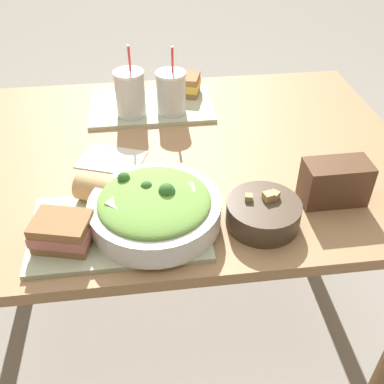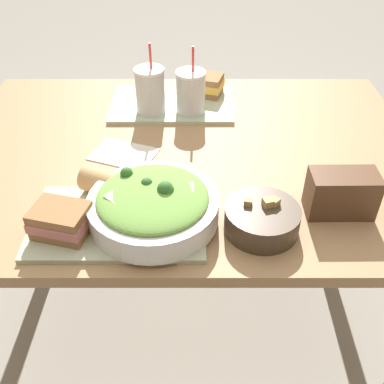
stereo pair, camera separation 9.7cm
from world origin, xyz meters
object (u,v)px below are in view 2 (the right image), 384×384
object	(u,v)px
salad_bowl	(154,204)
drink_cup_red	(192,93)
sandwich_far	(205,84)
sandwich_near	(62,220)
drink_cup_dark	(151,92)
baguette_near	(117,186)
chip_bag	(342,194)
napkin_folded	(124,154)
soup_bowl	(263,219)

from	to	relation	value
salad_bowl	drink_cup_red	bearing A→B (deg)	80.74
salad_bowl	sandwich_far	world-z (taller)	salad_bowl
salad_bowl	drink_cup_red	distance (m)	0.50
sandwich_near	drink_cup_dark	bearing A→B (deg)	88.95
baguette_near	chip_bag	size ratio (longest dim) A/B	1.19
napkin_folded	soup_bowl	bearing A→B (deg)	-41.25
sandwich_far	salad_bowl	bearing A→B (deg)	-84.51
chip_bag	drink_cup_dark	bearing A→B (deg)	134.59
sandwich_far	chip_bag	size ratio (longest dim) A/B	0.91
sandwich_far	napkin_folded	bearing A→B (deg)	-106.26
soup_bowl	chip_bag	world-z (taller)	chip_bag
drink_cup_dark	drink_cup_red	size ratio (longest dim) A/B	1.04
soup_bowl	baguette_near	bearing A→B (deg)	163.21
sandwich_near	napkin_folded	world-z (taller)	sandwich_near
baguette_near	drink_cup_red	world-z (taller)	drink_cup_red
sandwich_far	chip_bag	world-z (taller)	chip_bag
drink_cup_dark	chip_bag	size ratio (longest dim) A/B	1.43
baguette_near	salad_bowl	bearing A→B (deg)	-104.70
sandwich_far	drink_cup_dark	world-z (taller)	drink_cup_dark
drink_cup_dark	soup_bowl	bearing A→B (deg)	-61.93
sandwich_near	chip_bag	xyz separation A→B (m)	(0.61, 0.08, 0.01)
soup_bowl	salad_bowl	bearing A→B (deg)	174.13
soup_bowl	drink_cup_red	world-z (taller)	drink_cup_red
soup_bowl	chip_bag	xyz separation A→B (m)	(0.18, 0.06, 0.02)
soup_bowl	drink_cup_dark	bearing A→B (deg)	118.07
chip_bag	drink_cup_red	bearing A→B (deg)	125.93
drink_cup_red	chip_bag	xyz separation A→B (m)	(0.34, -0.46, -0.02)
baguette_near	drink_cup_red	xyz separation A→B (m)	(0.17, 0.42, 0.03)
drink_cup_red	baguette_near	bearing A→B (deg)	-112.14
sandwich_near	sandwich_far	bearing A→B (deg)	79.04
soup_bowl	sandwich_far	size ratio (longest dim) A/B	1.19
drink_cup_dark	drink_cup_red	world-z (taller)	drink_cup_dark
baguette_near	napkin_folded	xyz separation A→B (m)	(-0.01, 0.20, -0.04)
salad_bowl	drink_cup_dark	world-z (taller)	drink_cup_dark
napkin_folded	drink_cup_red	bearing A→B (deg)	50.83
sandwich_far	chip_bag	distance (m)	0.65
napkin_folded	baguette_near	bearing A→B (deg)	-86.85
sandwich_far	drink_cup_red	bearing A→B (deg)	-92.72
salad_bowl	chip_bag	xyz separation A→B (m)	(0.42, 0.04, 0.00)
baguette_near	chip_bag	distance (m)	0.51
salad_bowl	baguette_near	xyz separation A→B (m)	(-0.09, 0.07, -0.01)
soup_bowl	napkin_folded	distance (m)	0.45
napkin_folded	salad_bowl	bearing A→B (deg)	-69.53
drink_cup_dark	napkin_folded	size ratio (longest dim) A/B	1.09
soup_bowl	drink_cup_red	distance (m)	0.54
sandwich_near	drink_cup_dark	distance (m)	0.56
baguette_near	drink_cup_red	distance (m)	0.45
soup_bowl	chip_bag	bearing A→B (deg)	18.52
sandwich_near	sandwich_far	distance (m)	0.73
salad_bowl	drink_cup_red	size ratio (longest dim) A/B	1.39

